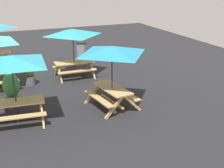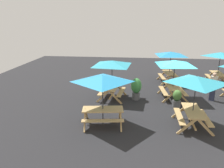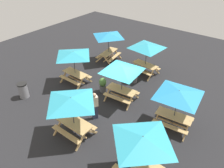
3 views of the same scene
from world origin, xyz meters
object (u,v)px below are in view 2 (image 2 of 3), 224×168
(potted_plant_0, at_px, (177,99))
(picnic_table_6, at_px, (171,56))
(picnic_table_3, at_px, (175,66))
(picnic_table_1, at_px, (102,82))
(picnic_table_2, at_px, (112,66))
(picnic_table_0, at_px, (220,57))
(potted_plant_1, at_px, (136,88))
(person_standing, at_px, (213,86))
(picnic_table_5, at_px, (196,83))

(potted_plant_0, bearing_deg, picnic_table_6, -2.93)
(picnic_table_3, xyz_separation_m, picnic_table_6, (3.44, -0.25, 0.00))
(picnic_table_1, bearing_deg, picnic_table_2, -98.30)
(picnic_table_0, relative_size, picnic_table_3, 0.83)
(potted_plant_1, bearing_deg, person_standing, -85.66)
(picnic_table_5, relative_size, person_standing, 1.40)
(picnic_table_1, relative_size, picnic_table_3, 0.83)
(picnic_table_1, bearing_deg, potted_plant_0, -154.36)
(picnic_table_3, distance_m, picnic_table_5, 3.60)
(picnic_table_2, xyz_separation_m, person_standing, (0.33, -5.82, -1.10))
(picnic_table_1, xyz_separation_m, picnic_table_2, (3.38, -0.02, 0.00))
(picnic_table_1, xyz_separation_m, person_standing, (3.70, -5.84, -1.10))
(picnic_table_2, relative_size, picnic_table_6, 1.00)
(picnic_table_2, height_order, potted_plant_0, picnic_table_2)
(picnic_table_0, height_order, potted_plant_1, picnic_table_0)
(picnic_table_5, relative_size, picnic_table_6, 0.83)
(picnic_table_2, xyz_separation_m, picnic_table_5, (-3.09, -3.91, 0.00))
(picnic_table_3, height_order, person_standing, picnic_table_3)
(picnic_table_0, bearing_deg, person_standing, 159.30)
(picnic_table_2, distance_m, potted_plant_1, 1.90)
(picnic_table_6, bearing_deg, picnic_table_1, 146.01)
(picnic_table_6, bearing_deg, picnic_table_0, -93.91)
(picnic_table_0, bearing_deg, picnic_table_1, 136.76)
(picnic_table_0, height_order, picnic_table_6, same)
(picnic_table_2, distance_m, picnic_table_6, 5.50)
(picnic_table_2, relative_size, picnic_table_5, 1.21)
(picnic_table_1, bearing_deg, picnic_table_0, -142.61)
(potted_plant_1, xyz_separation_m, person_standing, (0.33, -4.39, 0.16))
(potted_plant_1, bearing_deg, picnic_table_5, -141.18)
(picnic_table_0, xyz_separation_m, potted_plant_1, (-4.07, 5.92, -1.26))
(picnic_table_3, relative_size, picnic_table_5, 1.21)
(picnic_table_1, distance_m, person_standing, 7.00)
(picnic_table_1, distance_m, picnic_table_6, 8.27)
(picnic_table_6, relative_size, potted_plant_1, 2.18)
(picnic_table_0, height_order, picnic_table_3, same)
(picnic_table_6, relative_size, person_standing, 1.68)
(picnic_table_5, relative_size, potted_plant_0, 2.38)
(person_standing, bearing_deg, picnic_table_1, 63.53)
(potted_plant_0, bearing_deg, picnic_table_3, 0.08)
(picnic_table_0, distance_m, picnic_table_2, 8.39)
(picnic_table_5, bearing_deg, potted_plant_0, 9.14)
(picnic_table_1, bearing_deg, person_standing, -155.53)
(picnic_table_3, bearing_deg, picnic_table_5, 179.86)
(picnic_table_3, bearing_deg, person_standing, -99.30)
(picnic_table_1, height_order, picnic_table_3, same)
(picnic_table_2, bearing_deg, picnic_table_1, -174.68)
(picnic_table_2, bearing_deg, potted_plant_0, -99.46)
(picnic_table_0, height_order, potted_plant_0, picnic_table_0)
(picnic_table_6, xyz_separation_m, potted_plant_0, (-4.91, 0.25, -1.49))
(picnic_table_3, xyz_separation_m, potted_plant_1, (-0.49, 2.17, -1.26))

